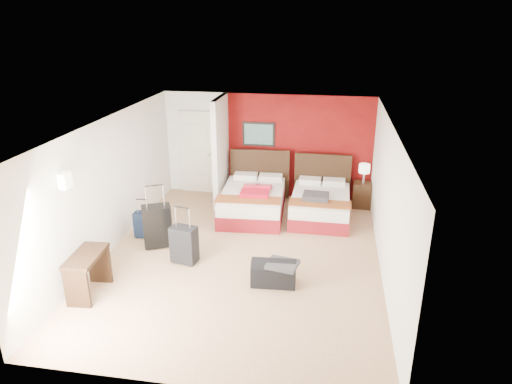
% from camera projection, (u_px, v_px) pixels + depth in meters
% --- Properties ---
extents(ground, '(6.50, 6.50, 0.00)m').
position_uv_depth(ground, '(242.00, 257.00, 8.58)').
color(ground, tan).
rests_on(ground, ground).
extents(room_walls, '(5.02, 6.52, 2.50)m').
position_uv_depth(room_walls, '(189.00, 166.00, 9.65)').
color(room_walls, white).
rests_on(room_walls, ground).
extents(red_accent_panel, '(3.50, 0.04, 2.50)m').
position_uv_depth(red_accent_panel, '(298.00, 148.00, 10.99)').
color(red_accent_panel, maroon).
rests_on(red_accent_panel, ground).
extents(partition_wall, '(0.12, 1.20, 2.50)m').
position_uv_depth(partition_wall, '(221.00, 151.00, 10.69)').
color(partition_wall, silver).
rests_on(partition_wall, ground).
extents(entry_door, '(0.82, 0.06, 2.05)m').
position_uv_depth(entry_door, '(197.00, 152.00, 11.43)').
color(entry_door, silver).
rests_on(entry_door, ground).
extents(bed_left, '(1.45, 2.00, 0.58)m').
position_uv_depth(bed_left, '(253.00, 203.00, 10.30)').
color(bed_left, white).
rests_on(bed_left, ground).
extents(bed_right, '(1.28, 1.81, 0.54)m').
position_uv_depth(bed_right, '(320.00, 206.00, 10.17)').
color(bed_right, silver).
rests_on(bed_right, ground).
extents(red_suitcase_open, '(0.64, 0.86, 0.10)m').
position_uv_depth(red_suitcase_open, '(256.00, 190.00, 10.07)').
color(red_suitcase_open, red).
rests_on(red_suitcase_open, bed_left).
extents(jacket_bundle, '(0.56, 0.46, 0.13)m').
position_uv_depth(jacket_bundle, '(316.00, 197.00, 9.79)').
color(jacket_bundle, '#3B3A40').
rests_on(jacket_bundle, bed_right).
extents(nightstand, '(0.45, 0.45, 0.59)m').
position_uv_depth(nightstand, '(362.00, 195.00, 10.74)').
color(nightstand, '#331F11').
rests_on(nightstand, ground).
extents(table_lamp, '(0.31, 0.31, 0.45)m').
position_uv_depth(table_lamp, '(364.00, 174.00, 10.56)').
color(table_lamp, beige).
rests_on(table_lamp, nightstand).
extents(suitcase_black, '(0.63, 0.53, 0.81)m').
position_uv_depth(suitcase_black, '(157.00, 227.00, 8.85)').
color(suitcase_black, black).
rests_on(suitcase_black, ground).
extents(suitcase_charcoal, '(0.50, 0.36, 0.67)m').
position_uv_depth(suitcase_charcoal, '(184.00, 246.00, 8.28)').
color(suitcase_charcoal, black).
rests_on(suitcase_charcoal, ground).
extents(suitcase_navy, '(0.37, 0.23, 0.51)m').
position_uv_depth(suitcase_navy, '(144.00, 226.00, 9.26)').
color(suitcase_navy, black).
rests_on(suitcase_navy, ground).
extents(duffel_bag, '(0.76, 0.43, 0.37)m').
position_uv_depth(duffel_bag, '(274.00, 274.00, 7.67)').
color(duffel_bag, black).
rests_on(duffel_bag, ground).
extents(jacket_draped, '(0.56, 0.50, 0.07)m').
position_uv_depth(jacket_draped, '(282.00, 264.00, 7.53)').
color(jacket_draped, '#36363B').
rests_on(jacket_draped, duffel_bag).
extents(desk, '(0.49, 0.89, 0.72)m').
position_uv_depth(desk, '(88.00, 274.00, 7.32)').
color(desk, black).
rests_on(desk, ground).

